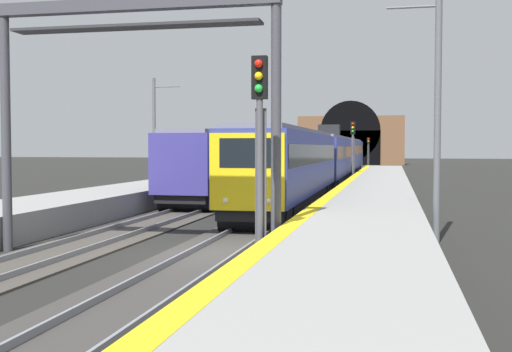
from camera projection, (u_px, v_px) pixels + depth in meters
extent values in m
plane|color=black|center=(215.00, 256.00, 18.29)|extent=(320.00, 320.00, 0.00)
cube|color=gray|center=(356.00, 243.00, 17.44)|extent=(112.00, 3.89, 1.02)
cube|color=yellow|center=(294.00, 223.00, 17.77)|extent=(112.00, 0.50, 0.01)
cube|color=#383533|center=(215.00, 255.00, 18.29)|extent=(160.00, 3.19, 0.06)
cube|color=gray|center=(191.00, 251.00, 18.43)|extent=(160.00, 0.07, 0.15)
cube|color=gray|center=(240.00, 252.00, 18.13)|extent=(160.00, 0.07, 0.15)
cube|color=#423D38|center=(70.00, 250.00, 19.23)|extent=(160.00, 2.86, 0.06)
cube|color=gray|center=(48.00, 246.00, 19.37)|extent=(160.00, 0.07, 0.15)
cube|color=gray|center=(92.00, 247.00, 19.07)|extent=(160.00, 0.07, 0.15)
cube|color=navy|center=(290.00, 163.00, 31.38)|extent=(19.20, 2.82, 2.83)
cube|color=black|center=(290.00, 154.00, 31.36)|extent=(18.43, 2.85, 0.87)
cube|color=slate|center=(290.00, 132.00, 31.31)|extent=(18.62, 2.41, 0.20)
cube|color=black|center=(290.00, 195.00, 31.45)|extent=(18.82, 2.49, 0.49)
cylinder|color=black|center=(254.00, 221.00, 23.14)|extent=(0.89, 2.52, 0.87)
cylinder|color=black|center=(263.00, 216.00, 24.90)|extent=(0.89, 2.52, 0.87)
cylinder|color=black|center=(307.00, 192.00, 38.03)|extent=(0.89, 2.52, 0.87)
cylinder|color=black|center=(311.00, 190.00, 39.79)|extent=(0.89, 2.52, 0.87)
cube|color=yellow|center=(247.00, 172.00, 21.96)|extent=(0.13, 2.62, 2.67)
cube|color=black|center=(247.00, 153.00, 21.88)|extent=(0.05, 1.91, 1.02)
sphere|color=#F2EACC|center=(268.00, 201.00, 21.79)|extent=(0.20, 0.20, 0.20)
sphere|color=#F2EACC|center=(225.00, 200.00, 22.10)|extent=(0.20, 0.20, 0.20)
cube|color=navy|center=(329.00, 157.00, 50.68)|extent=(19.20, 2.82, 2.83)
cube|color=black|center=(329.00, 152.00, 50.66)|extent=(18.43, 2.85, 0.92)
cube|color=slate|center=(329.00, 137.00, 50.61)|extent=(18.62, 2.41, 0.20)
cube|color=black|center=(329.00, 177.00, 50.75)|extent=(18.82, 2.49, 0.49)
cylinder|color=black|center=(317.00, 187.00, 42.47)|extent=(0.89, 2.52, 0.87)
cylinder|color=black|center=(320.00, 186.00, 44.23)|extent=(0.89, 2.52, 0.87)
cylinder|color=black|center=(336.00, 177.00, 57.31)|extent=(0.89, 2.52, 0.87)
cylinder|color=black|center=(337.00, 176.00, 59.07)|extent=(0.89, 2.52, 0.87)
cube|color=navy|center=(347.00, 154.00, 69.98)|extent=(19.20, 2.82, 2.83)
cube|color=black|center=(347.00, 150.00, 69.96)|extent=(18.43, 2.85, 0.92)
cube|color=slate|center=(347.00, 140.00, 69.91)|extent=(18.62, 2.41, 0.20)
cube|color=black|center=(346.00, 169.00, 70.05)|extent=(18.82, 2.49, 0.49)
cylinder|color=black|center=(341.00, 175.00, 62.08)|extent=(0.89, 2.52, 0.87)
cylinder|color=black|center=(342.00, 174.00, 63.84)|extent=(0.89, 2.52, 0.87)
cylinder|color=black|center=(350.00, 169.00, 76.30)|extent=(0.89, 2.52, 0.87)
cylinder|color=black|center=(351.00, 169.00, 78.06)|extent=(0.89, 2.52, 0.87)
cube|color=black|center=(329.00, 131.00, 50.59)|extent=(1.31, 1.64, 0.90)
cube|color=navy|center=(235.00, 160.00, 39.22)|extent=(20.53, 3.16, 2.86)
cube|color=black|center=(235.00, 152.00, 39.20)|extent=(19.71, 3.18, 0.92)
cube|color=slate|center=(235.00, 135.00, 39.15)|extent=(19.91, 2.72, 0.20)
cube|color=black|center=(235.00, 186.00, 39.30)|extent=(20.11, 2.81, 0.47)
cylinder|color=black|center=(266.00, 183.00, 48.15)|extent=(0.89, 2.64, 0.85)
cylinder|color=black|center=(261.00, 184.00, 46.40)|extent=(0.89, 2.64, 0.85)
cylinder|color=black|center=(198.00, 200.00, 32.22)|extent=(0.89, 2.64, 0.85)
cylinder|color=black|center=(186.00, 204.00, 30.47)|extent=(0.89, 2.64, 0.85)
cube|color=yellow|center=(269.00, 160.00, 49.25)|extent=(0.16, 2.74, 2.45)
cube|color=black|center=(269.00, 150.00, 49.26)|extent=(0.07, 2.00, 1.03)
sphere|color=#F2EACC|center=(259.00, 171.00, 49.52)|extent=(0.20, 0.20, 0.20)
sphere|color=#F2EACC|center=(279.00, 171.00, 49.17)|extent=(0.20, 0.20, 0.20)
cube|color=navy|center=(289.00, 155.00, 59.77)|extent=(20.53, 3.16, 2.86)
cube|color=black|center=(289.00, 153.00, 59.75)|extent=(19.71, 3.18, 0.97)
cube|color=slate|center=(289.00, 139.00, 59.70)|extent=(19.91, 2.72, 0.20)
cube|color=black|center=(289.00, 173.00, 59.84)|extent=(20.11, 2.81, 0.47)
cylinder|color=black|center=(304.00, 172.00, 68.77)|extent=(0.89, 2.64, 0.85)
cylinder|color=black|center=(301.00, 173.00, 67.02)|extent=(0.89, 2.64, 0.85)
cylinder|color=black|center=(274.00, 180.00, 52.68)|extent=(0.89, 2.64, 0.85)
cylinder|color=black|center=(269.00, 181.00, 50.93)|extent=(0.89, 2.64, 0.85)
cube|color=navy|center=(316.00, 153.00, 80.31)|extent=(20.53, 3.16, 2.86)
cube|color=black|center=(316.00, 150.00, 80.29)|extent=(19.71, 3.18, 0.93)
cube|color=slate|center=(316.00, 141.00, 80.24)|extent=(19.91, 2.72, 0.20)
cube|color=black|center=(316.00, 166.00, 80.38)|extent=(20.11, 2.81, 0.47)
cylinder|color=black|center=(324.00, 166.00, 88.97)|extent=(0.89, 2.64, 0.85)
cylinder|color=black|center=(322.00, 167.00, 87.21)|extent=(0.89, 2.64, 0.85)
cylinder|color=black|center=(307.00, 170.00, 73.58)|extent=(0.89, 2.64, 0.85)
cylinder|color=black|center=(305.00, 171.00, 71.82)|extent=(0.89, 2.64, 0.85)
cube|color=black|center=(289.00, 133.00, 59.67)|extent=(1.33, 1.73, 0.90)
cylinder|color=#4C4C54|center=(260.00, 187.00, 15.79)|extent=(0.16, 0.16, 4.28)
cube|color=black|center=(260.00, 78.00, 15.67)|extent=(0.20, 0.38, 1.05)
cube|color=#4C4C54|center=(261.00, 186.00, 15.93)|extent=(0.04, 0.28, 3.85)
sphere|color=red|center=(259.00, 64.00, 15.53)|extent=(0.20, 0.20, 0.20)
sphere|color=yellow|center=(259.00, 76.00, 15.54)|extent=(0.20, 0.20, 0.20)
sphere|color=green|center=(259.00, 88.00, 15.55)|extent=(0.20, 0.20, 0.20)
cylinder|color=#4C4C54|center=(353.00, 160.00, 52.48)|extent=(0.16, 0.16, 4.14)
cube|color=black|center=(353.00, 128.00, 52.37)|extent=(0.20, 0.38, 1.05)
cube|color=#4C4C54|center=(353.00, 160.00, 52.62)|extent=(0.04, 0.28, 3.73)
sphere|color=red|center=(353.00, 124.00, 52.22)|extent=(0.20, 0.20, 0.20)
sphere|color=yellow|center=(353.00, 128.00, 52.24)|extent=(0.20, 0.20, 0.20)
sphere|color=green|center=(353.00, 131.00, 52.25)|extent=(0.20, 0.20, 0.20)
cylinder|color=#38383D|center=(368.00, 157.00, 86.16)|extent=(0.16, 0.16, 3.62)
cube|color=black|center=(368.00, 140.00, 86.06)|extent=(0.20, 0.38, 0.75)
cube|color=#38383D|center=(368.00, 157.00, 86.30)|extent=(0.04, 0.28, 3.26)
sphere|color=red|center=(368.00, 139.00, 85.93)|extent=(0.20, 0.20, 0.20)
sphere|color=yellow|center=(368.00, 141.00, 85.94)|extent=(0.20, 0.20, 0.20)
cylinder|color=#3F3F47|center=(6.00, 135.00, 19.08)|extent=(0.28, 0.28, 6.95)
cylinder|color=#3F3F47|center=(276.00, 134.00, 17.38)|extent=(0.28, 0.28, 6.95)
cube|color=#3F3F47|center=(134.00, 4.00, 18.07)|extent=(0.36, 8.44, 0.35)
cube|color=#2D2D33|center=(134.00, 27.00, 18.10)|extent=(0.70, 7.34, 0.08)
cube|color=brown|center=(351.00, 140.00, 111.84)|extent=(2.35, 18.34, 8.48)
cube|color=black|center=(350.00, 148.00, 110.70)|extent=(0.12, 10.27, 5.93)
cylinder|color=black|center=(350.00, 130.00, 110.57)|extent=(0.12, 10.27, 10.27)
cylinder|color=#595B60|center=(154.00, 136.00, 43.26)|extent=(0.22, 0.22, 7.74)
cylinder|color=#595B60|center=(167.00, 87.00, 42.93)|extent=(0.08, 1.81, 0.08)
cylinder|color=#595B60|center=(438.00, 116.00, 20.56)|extent=(0.22, 0.22, 8.20)
cylinder|color=#595B60|center=(413.00, 7.00, 20.58)|extent=(0.08, 1.64, 0.08)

